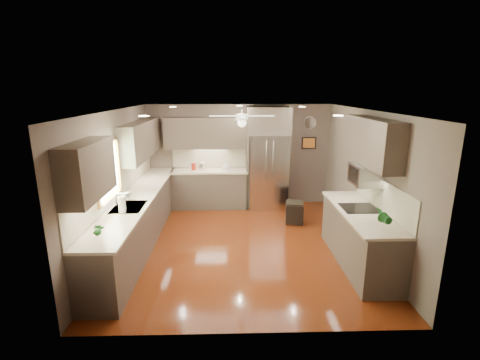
{
  "coord_description": "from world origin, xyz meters",
  "views": [
    {
      "loc": [
        -0.21,
        -6.08,
        2.85
      ],
      "look_at": [
        -0.02,
        0.6,
        1.1
      ],
      "focal_mm": 26.0,
      "sensor_mm": 36.0,
      "label": 1
    }
  ],
  "objects_px": {
    "soap_bottle": "(126,195)",
    "paper_towel": "(122,204)",
    "bowl": "(226,169)",
    "potted_plant_left": "(97,230)",
    "microwave": "(365,175)",
    "stool": "(294,212)",
    "refrigerator": "(268,160)",
    "canister_a": "(194,167)",
    "canister_c": "(203,166)",
    "canister_b": "(201,167)",
    "potted_plant_right": "(382,216)"
  },
  "relations": [
    {
      "from": "bowl",
      "to": "paper_towel",
      "type": "distance_m",
      "value": 3.41
    },
    {
      "from": "canister_a",
      "to": "canister_c",
      "type": "bearing_deg",
      "value": 0.52
    },
    {
      "from": "canister_b",
      "to": "bowl",
      "type": "distance_m",
      "value": 0.6
    },
    {
      "from": "canister_a",
      "to": "canister_b",
      "type": "relative_size",
      "value": 1.09
    },
    {
      "from": "soap_bottle",
      "to": "paper_towel",
      "type": "xyz_separation_m",
      "value": [
        0.12,
        -0.63,
        0.04
      ]
    },
    {
      "from": "canister_a",
      "to": "microwave",
      "type": "distance_m",
      "value": 4.22
    },
    {
      "from": "stool",
      "to": "paper_towel",
      "type": "distance_m",
      "value": 3.73
    },
    {
      "from": "potted_plant_left",
      "to": "microwave",
      "type": "height_order",
      "value": "microwave"
    },
    {
      "from": "potted_plant_left",
      "to": "potted_plant_right",
      "type": "xyz_separation_m",
      "value": [
        3.88,
        0.29,
        0.04
      ]
    },
    {
      "from": "potted_plant_right",
      "to": "microwave",
      "type": "bearing_deg",
      "value": 83.92
    },
    {
      "from": "canister_c",
      "to": "potted_plant_right",
      "type": "distance_m",
      "value": 4.7
    },
    {
      "from": "potted_plant_left",
      "to": "microwave",
      "type": "relative_size",
      "value": 0.52
    },
    {
      "from": "refrigerator",
      "to": "paper_towel",
      "type": "distance_m",
      "value": 3.97
    },
    {
      "from": "paper_towel",
      "to": "bowl",
      "type": "bearing_deg",
      "value": 61.64
    },
    {
      "from": "potted_plant_left",
      "to": "bowl",
      "type": "distance_m",
      "value": 4.35
    },
    {
      "from": "canister_a",
      "to": "canister_b",
      "type": "bearing_deg",
      "value": -12.64
    },
    {
      "from": "refrigerator",
      "to": "paper_towel",
      "type": "relative_size",
      "value": 8.75
    },
    {
      "from": "potted_plant_left",
      "to": "canister_a",
      "type": "bearing_deg",
      "value": 78.3
    },
    {
      "from": "canister_a",
      "to": "canister_c",
      "type": "height_order",
      "value": "canister_c"
    },
    {
      "from": "potted_plant_left",
      "to": "canister_c",
      "type": "bearing_deg",
      "value": 75.24
    },
    {
      "from": "canister_c",
      "to": "stool",
      "type": "xyz_separation_m",
      "value": [
        2.06,
        -1.17,
        -0.79
      ]
    },
    {
      "from": "potted_plant_left",
      "to": "potted_plant_right",
      "type": "height_order",
      "value": "potted_plant_right"
    },
    {
      "from": "soap_bottle",
      "to": "bowl",
      "type": "distance_m",
      "value": 2.94
    },
    {
      "from": "canister_c",
      "to": "microwave",
      "type": "xyz_separation_m",
      "value": [
        2.91,
        -2.78,
        0.45
      ]
    },
    {
      "from": "paper_towel",
      "to": "canister_a",
      "type": "bearing_deg",
      "value": 74.77
    },
    {
      "from": "potted_plant_left",
      "to": "paper_towel",
      "type": "xyz_separation_m",
      "value": [
        0.02,
        1.03,
        -0.0
      ]
    },
    {
      "from": "canister_b",
      "to": "refrigerator",
      "type": "distance_m",
      "value": 1.63
    },
    {
      "from": "paper_towel",
      "to": "stool",
      "type": "bearing_deg",
      "value": 30.83
    },
    {
      "from": "soap_bottle",
      "to": "paper_towel",
      "type": "height_order",
      "value": "paper_towel"
    },
    {
      "from": "bowl",
      "to": "paper_towel",
      "type": "bearing_deg",
      "value": -118.36
    },
    {
      "from": "refrigerator",
      "to": "microwave",
      "type": "distance_m",
      "value": 3.03
    },
    {
      "from": "canister_a",
      "to": "soap_bottle",
      "type": "bearing_deg",
      "value": -111.49
    },
    {
      "from": "potted_plant_right",
      "to": "canister_c",
      "type": "bearing_deg",
      "value": 126.57
    },
    {
      "from": "canister_c",
      "to": "paper_towel",
      "type": "xyz_separation_m",
      "value": [
        -1.06,
        -3.04,
        0.05
      ]
    },
    {
      "from": "potted_plant_right",
      "to": "stool",
      "type": "xyz_separation_m",
      "value": [
        -0.74,
        2.6,
        -0.88
      ]
    },
    {
      "from": "soap_bottle",
      "to": "stool",
      "type": "height_order",
      "value": "soap_bottle"
    },
    {
      "from": "potted_plant_right",
      "to": "microwave",
      "type": "distance_m",
      "value": 1.06
    },
    {
      "from": "canister_b",
      "to": "canister_c",
      "type": "height_order",
      "value": "canister_c"
    },
    {
      "from": "soap_bottle",
      "to": "refrigerator",
      "type": "xyz_separation_m",
      "value": [
        2.76,
        2.33,
        0.14
      ]
    },
    {
      "from": "potted_plant_left",
      "to": "refrigerator",
      "type": "xyz_separation_m",
      "value": [
        2.66,
        3.99,
        0.11
      ]
    },
    {
      "from": "soap_bottle",
      "to": "bowl",
      "type": "bearing_deg",
      "value": 53.72
    },
    {
      "from": "soap_bottle",
      "to": "refrigerator",
      "type": "distance_m",
      "value": 3.62
    },
    {
      "from": "canister_c",
      "to": "potted_plant_right",
      "type": "relative_size",
      "value": 0.54
    },
    {
      "from": "canister_c",
      "to": "potted_plant_left",
      "type": "distance_m",
      "value": 4.21
    },
    {
      "from": "bowl",
      "to": "microwave",
      "type": "bearing_deg",
      "value": -49.51
    },
    {
      "from": "soap_bottle",
      "to": "microwave",
      "type": "height_order",
      "value": "microwave"
    },
    {
      "from": "canister_b",
      "to": "soap_bottle",
      "type": "xyz_separation_m",
      "value": [
        -1.14,
        -2.36,
        0.03
      ]
    },
    {
      "from": "soap_bottle",
      "to": "potted_plant_left",
      "type": "relative_size",
      "value": 0.74
    },
    {
      "from": "canister_a",
      "to": "microwave",
      "type": "height_order",
      "value": "microwave"
    },
    {
      "from": "stool",
      "to": "paper_towel",
      "type": "xyz_separation_m",
      "value": [
        -3.12,
        -1.86,
        0.84
      ]
    }
  ]
}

